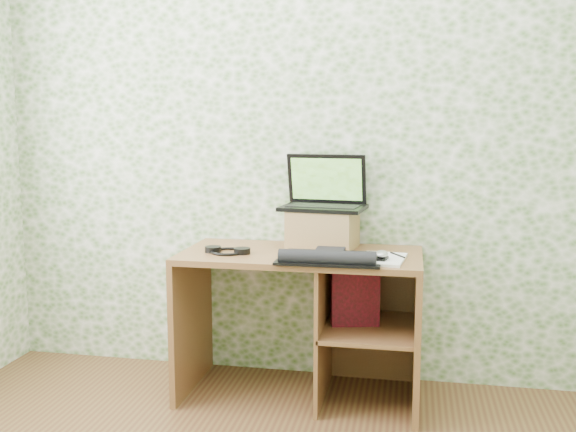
% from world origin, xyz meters
% --- Properties ---
extents(wall_back, '(3.50, 0.00, 3.50)m').
position_xyz_m(wall_back, '(0.00, 1.75, 1.30)').
color(wall_back, white).
rests_on(wall_back, ground).
extents(desk, '(1.20, 0.60, 0.75)m').
position_xyz_m(desk, '(0.08, 1.47, 0.48)').
color(desk, brown).
rests_on(desk, floor).
extents(riser, '(0.36, 0.31, 0.20)m').
position_xyz_m(riser, '(0.09, 1.58, 0.85)').
color(riser, olive).
rests_on(riser, desk).
extents(laptop, '(0.45, 0.34, 0.28)m').
position_xyz_m(laptop, '(0.09, 1.63, 1.02)').
color(laptop, black).
rests_on(laptop, riser).
extents(keyboard, '(0.49, 0.25, 0.07)m').
position_xyz_m(keyboard, '(0.17, 1.24, 0.77)').
color(keyboard, black).
rests_on(keyboard, desk).
extents(headphones, '(0.24, 0.18, 0.03)m').
position_xyz_m(headphones, '(-0.36, 1.36, 0.76)').
color(headphones, black).
rests_on(headphones, desk).
extents(notepad, '(0.23, 0.31, 0.01)m').
position_xyz_m(notepad, '(0.41, 1.33, 0.76)').
color(notepad, white).
rests_on(notepad, desk).
extents(mouse, '(0.07, 0.10, 0.03)m').
position_xyz_m(mouse, '(0.41, 1.29, 0.78)').
color(mouse, '#B1B1B4').
rests_on(mouse, notepad).
extents(pen, '(0.07, 0.11, 0.01)m').
position_xyz_m(pen, '(0.48, 1.39, 0.77)').
color(pen, black).
rests_on(pen, notepad).
extents(red_box, '(0.25, 0.13, 0.28)m').
position_xyz_m(red_box, '(0.28, 1.44, 0.53)').
color(red_box, maroon).
rests_on(red_box, desk).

